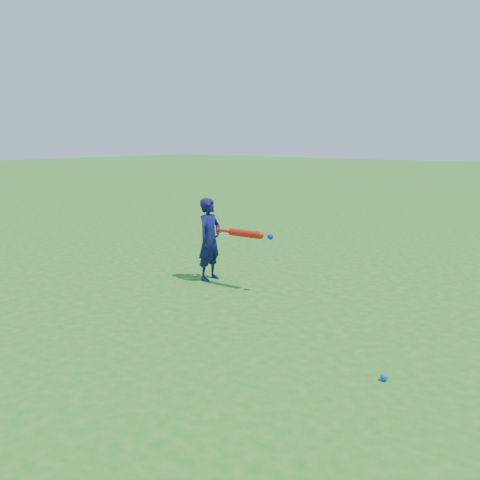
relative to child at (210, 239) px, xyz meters
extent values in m
plane|color=#216818|center=(0.10, -0.24, -0.55)|extent=(80.00, 80.00, 0.00)
imported|color=#0F1148|center=(0.00, 0.00, 0.00)|extent=(0.30, 0.42, 1.10)
sphere|color=blue|center=(3.10, -1.42, -0.52)|extent=(0.06, 0.06, 0.06)
cylinder|color=red|center=(0.19, -0.05, 0.15)|extent=(0.02, 0.06, 0.06)
cylinder|color=red|center=(0.30, -0.04, 0.15)|extent=(0.21, 0.05, 0.04)
cylinder|color=red|center=(0.62, -0.03, 0.15)|extent=(0.45, 0.11, 0.10)
sphere|color=red|center=(0.84, -0.02, 0.15)|extent=(0.10, 0.10, 0.10)
sphere|color=#0C21D6|center=(0.99, -0.01, 0.15)|extent=(0.07, 0.07, 0.07)
camera|label=1|loc=(4.66, -5.16, 1.32)|focal=40.00mm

